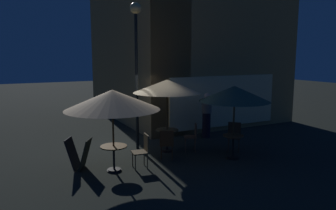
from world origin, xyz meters
TOP-DOWN VIEW (x-y plane):
  - ground_plane at (0.00, 0.00)m, footprint 60.00×60.00m
  - cafe_building at (3.41, 4.08)m, footprint 7.39×8.67m
  - street_lamp_near_corner at (0.35, 0.57)m, footprint 0.36×0.36m
  - menu_sandwich_board at (-1.85, -0.59)m, footprint 0.82×0.79m
  - cafe_table_0 at (-1.04, -1.18)m, footprint 0.72×0.72m
  - cafe_table_1 at (2.55, -1.77)m, footprint 0.63×0.63m
  - cafe_table_2 at (1.08, -0.20)m, footprint 0.74×0.74m
  - patio_umbrella_0 at (-1.04, -1.18)m, footprint 2.54×2.54m
  - patio_umbrella_1 at (2.55, -1.77)m, footprint 2.12×2.12m
  - patio_umbrella_2 at (1.08, -0.20)m, footprint 2.19×2.19m
  - cafe_chair_0 at (-0.22, -1.29)m, footprint 0.48×0.48m
  - cafe_chair_1 at (3.11, -1.12)m, footprint 0.59×0.59m
  - cafe_chair_2 at (0.68, -0.97)m, footprint 0.56×0.56m
  - cafe_chair_3 at (1.84, -0.59)m, footprint 0.54×0.54m
  - patron_standing_0 at (3.26, 0.75)m, footprint 0.37×0.37m

SIDE VIEW (x-z plane):
  - ground_plane at x=0.00m, z-range 0.00..0.00m
  - menu_sandwich_board at x=-1.85m, z-range 0.01..0.87m
  - cafe_table_1 at x=2.55m, z-range 0.13..0.86m
  - cafe_table_0 at x=-1.04m, z-range 0.16..0.87m
  - cafe_table_2 at x=1.08m, z-range 0.17..0.90m
  - cafe_chair_2 at x=0.68m, z-range 0.09..1.02m
  - cafe_chair_1 at x=3.11m, z-range 0.09..1.03m
  - cafe_chair_3 at x=1.84m, z-range 0.10..1.02m
  - cafe_chair_0 at x=-0.22m, z-range 0.09..1.04m
  - patron_standing_0 at x=3.26m, z-range 0.00..1.73m
  - patio_umbrella_0 at x=-1.04m, z-range 0.85..3.09m
  - patio_umbrella_1 at x=2.55m, z-range 0.88..3.12m
  - patio_umbrella_2 at x=1.08m, z-range 0.97..3.34m
  - street_lamp_near_corner at x=0.35m, z-range 1.08..5.90m
  - cafe_building at x=3.41m, z-range -0.01..8.68m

